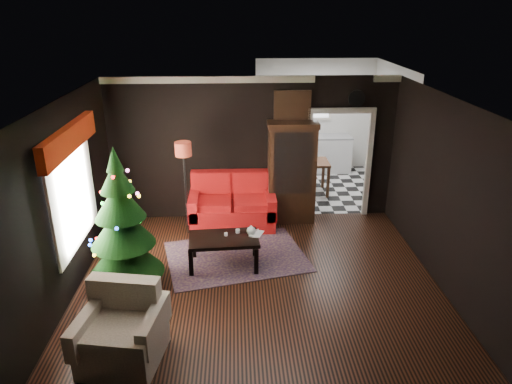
{
  "coord_description": "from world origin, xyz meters",
  "views": [
    {
      "loc": [
        -0.32,
        -6.21,
        3.99
      ],
      "look_at": [
        0.0,
        0.9,
        1.15
      ],
      "focal_mm": 32.85,
      "sensor_mm": 36.0,
      "label": 1
    }
  ],
  "objects_px": {
    "floor_lamp": "(186,192)",
    "teapot": "(251,231)",
    "curio_cabinet": "(292,175)",
    "wall_clock": "(357,98)",
    "kitchen_table": "(312,177)",
    "christmas_tree": "(122,222)",
    "loveseat": "(232,202)",
    "coffee_table": "(224,251)",
    "armchair": "(121,328)"
  },
  "relations": [
    {
      "from": "armchair",
      "to": "wall_clock",
      "type": "bearing_deg",
      "value": 57.9
    },
    {
      "from": "coffee_table",
      "to": "teapot",
      "type": "xyz_separation_m",
      "value": [
        0.45,
        0.07,
        0.33
      ]
    },
    {
      "from": "floor_lamp",
      "to": "christmas_tree",
      "type": "bearing_deg",
      "value": -113.9
    },
    {
      "from": "loveseat",
      "to": "wall_clock",
      "type": "xyz_separation_m",
      "value": [
        2.35,
        0.4,
        1.88
      ]
    },
    {
      "from": "coffee_table",
      "to": "teapot",
      "type": "distance_m",
      "value": 0.56
    },
    {
      "from": "armchair",
      "to": "wall_clock",
      "type": "distance_m",
      "value": 5.8
    },
    {
      "from": "loveseat",
      "to": "curio_cabinet",
      "type": "relative_size",
      "value": 0.89
    },
    {
      "from": "armchair",
      "to": "coffee_table",
      "type": "distance_m",
      "value": 2.46
    },
    {
      "from": "curio_cabinet",
      "to": "christmas_tree",
      "type": "bearing_deg",
      "value": -141.05
    },
    {
      "from": "floor_lamp",
      "to": "teapot",
      "type": "relative_size",
      "value": 11.27
    },
    {
      "from": "kitchen_table",
      "to": "floor_lamp",
      "type": "bearing_deg",
      "value": -143.71
    },
    {
      "from": "armchair",
      "to": "teapot",
      "type": "height_order",
      "value": "armchair"
    },
    {
      "from": "christmas_tree",
      "to": "wall_clock",
      "type": "bearing_deg",
      "value": 31.32
    },
    {
      "from": "kitchen_table",
      "to": "curio_cabinet",
      "type": "bearing_deg",
      "value": -114.44
    },
    {
      "from": "floor_lamp",
      "to": "christmas_tree",
      "type": "relative_size",
      "value": 0.88
    },
    {
      "from": "floor_lamp",
      "to": "coffee_table",
      "type": "height_order",
      "value": "floor_lamp"
    },
    {
      "from": "loveseat",
      "to": "curio_cabinet",
      "type": "height_order",
      "value": "curio_cabinet"
    },
    {
      "from": "floor_lamp",
      "to": "christmas_tree",
      "type": "distance_m",
      "value": 1.89
    },
    {
      "from": "christmas_tree",
      "to": "floor_lamp",
      "type": "bearing_deg",
      "value": 66.1
    },
    {
      "from": "floor_lamp",
      "to": "christmas_tree",
      "type": "xyz_separation_m",
      "value": [
        -0.76,
        -1.71,
        0.22
      ]
    },
    {
      "from": "christmas_tree",
      "to": "coffee_table",
      "type": "bearing_deg",
      "value": 18.59
    },
    {
      "from": "christmas_tree",
      "to": "kitchen_table",
      "type": "distance_m",
      "value": 5.04
    },
    {
      "from": "loveseat",
      "to": "wall_clock",
      "type": "relative_size",
      "value": 5.31
    },
    {
      "from": "floor_lamp",
      "to": "wall_clock",
      "type": "relative_size",
      "value": 5.88
    },
    {
      "from": "teapot",
      "to": "kitchen_table",
      "type": "height_order",
      "value": "kitchen_table"
    },
    {
      "from": "curio_cabinet",
      "to": "floor_lamp",
      "type": "relative_size",
      "value": 1.01
    },
    {
      "from": "wall_clock",
      "to": "kitchen_table",
      "type": "height_order",
      "value": "wall_clock"
    },
    {
      "from": "armchair",
      "to": "teapot",
      "type": "xyz_separation_m",
      "value": [
        1.61,
        2.23,
        0.13
      ]
    },
    {
      "from": "coffee_table",
      "to": "kitchen_table",
      "type": "height_order",
      "value": "kitchen_table"
    },
    {
      "from": "wall_clock",
      "to": "kitchen_table",
      "type": "distance_m",
      "value": 2.43
    },
    {
      "from": "kitchen_table",
      "to": "coffee_table",
      "type": "bearing_deg",
      "value": -121.51
    },
    {
      "from": "christmas_tree",
      "to": "coffee_table",
      "type": "height_order",
      "value": "christmas_tree"
    },
    {
      "from": "armchair",
      "to": "coffee_table",
      "type": "bearing_deg",
      "value": 71.45
    },
    {
      "from": "floor_lamp",
      "to": "coffee_table",
      "type": "relative_size",
      "value": 1.69
    },
    {
      "from": "curio_cabinet",
      "to": "teapot",
      "type": "height_order",
      "value": "curio_cabinet"
    },
    {
      "from": "christmas_tree",
      "to": "teapot",
      "type": "bearing_deg",
      "value": 16.4
    },
    {
      "from": "coffee_table",
      "to": "kitchen_table",
      "type": "distance_m",
      "value": 3.71
    },
    {
      "from": "floor_lamp",
      "to": "curio_cabinet",
      "type": "bearing_deg",
      "value": 14.4
    },
    {
      "from": "christmas_tree",
      "to": "armchair",
      "type": "distance_m",
      "value": 1.8
    },
    {
      "from": "floor_lamp",
      "to": "kitchen_table",
      "type": "bearing_deg",
      "value": 36.29
    },
    {
      "from": "curio_cabinet",
      "to": "christmas_tree",
      "type": "xyz_separation_m",
      "value": [
        -2.75,
        -2.23,
        0.1
      ]
    },
    {
      "from": "armchair",
      "to": "kitchen_table",
      "type": "relative_size",
      "value": 1.26
    },
    {
      "from": "coffee_table",
      "to": "armchair",
      "type": "bearing_deg",
      "value": -118.33
    },
    {
      "from": "curio_cabinet",
      "to": "floor_lamp",
      "type": "xyz_separation_m",
      "value": [
        -1.99,
        -0.51,
        -0.12
      ]
    },
    {
      "from": "floor_lamp",
      "to": "kitchen_table",
      "type": "relative_size",
      "value": 2.51
    },
    {
      "from": "curio_cabinet",
      "to": "armchair",
      "type": "xyz_separation_m",
      "value": [
        -2.45,
        -3.9,
        -0.49
      ]
    },
    {
      "from": "loveseat",
      "to": "teapot",
      "type": "xyz_separation_m",
      "value": [
        0.31,
        -1.44,
        0.09
      ]
    },
    {
      "from": "curio_cabinet",
      "to": "teapot",
      "type": "distance_m",
      "value": 1.9
    },
    {
      "from": "loveseat",
      "to": "coffee_table",
      "type": "bearing_deg",
      "value": -95.24
    },
    {
      "from": "floor_lamp",
      "to": "teapot",
      "type": "bearing_deg",
      "value": -44.97
    }
  ]
}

